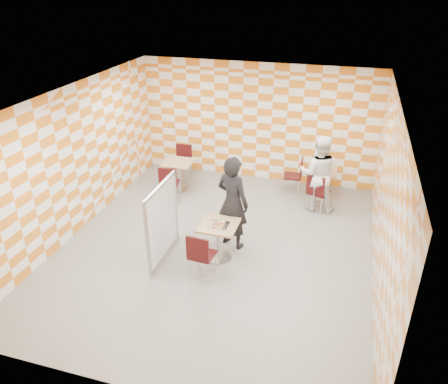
# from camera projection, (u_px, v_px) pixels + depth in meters

# --- Properties ---
(room_shell) EXTENTS (7.00, 7.00, 7.00)m
(room_shell) POSITION_uv_depth(u_px,v_px,m) (224.00, 168.00, 8.52)
(room_shell) COLOR gray
(room_shell) RESTS_ON ground
(main_table) EXTENTS (0.70, 0.70, 0.75)m
(main_table) POSITION_uv_depth(u_px,v_px,m) (219.00, 235.00, 8.18)
(main_table) COLOR tan
(main_table) RESTS_ON ground
(second_table) EXTENTS (0.70, 0.70, 0.75)m
(second_table) POSITION_uv_depth(u_px,v_px,m) (321.00, 179.00, 10.40)
(second_table) COLOR tan
(second_table) RESTS_ON ground
(empty_table) EXTENTS (0.70, 0.70, 0.75)m
(empty_table) POSITION_uv_depth(u_px,v_px,m) (179.00, 171.00, 10.81)
(empty_table) COLOR tan
(empty_table) RESTS_ON ground
(chair_main_front) EXTENTS (0.46, 0.47, 0.92)m
(chair_main_front) POSITION_uv_depth(u_px,v_px,m) (200.00, 253.00, 7.60)
(chair_main_front) COLOR #330A0B
(chair_main_front) RESTS_ON ground
(chair_second_front) EXTENTS (0.54, 0.54, 0.92)m
(chair_second_front) POSITION_uv_depth(u_px,v_px,m) (317.00, 190.00, 9.79)
(chair_second_front) COLOR #330A0B
(chair_second_front) RESTS_ON ground
(chair_second_side) EXTENTS (0.45, 0.44, 0.92)m
(chair_second_side) POSITION_uv_depth(u_px,v_px,m) (297.00, 173.00, 10.60)
(chair_second_side) COLOR #330A0B
(chair_second_side) RESTS_ON ground
(chair_empty_near) EXTENTS (0.50, 0.51, 0.92)m
(chair_empty_near) POSITION_uv_depth(u_px,v_px,m) (169.00, 181.00, 10.19)
(chair_empty_near) COLOR #330A0B
(chair_empty_near) RESTS_ON ground
(chair_empty_far) EXTENTS (0.47, 0.48, 0.92)m
(chair_empty_far) POSITION_uv_depth(u_px,v_px,m) (183.00, 159.00, 11.37)
(chair_empty_far) COLOR #330A0B
(chair_empty_far) RESTS_ON ground
(partition) EXTENTS (0.08, 1.38, 1.55)m
(partition) POSITION_uv_depth(u_px,v_px,m) (162.00, 222.00, 8.07)
(partition) COLOR white
(partition) RESTS_ON ground
(man_dark) EXTENTS (0.81, 0.67, 1.90)m
(man_dark) POSITION_uv_depth(u_px,v_px,m) (233.00, 203.00, 8.40)
(man_dark) COLOR black
(man_dark) RESTS_ON ground
(man_white) EXTENTS (0.90, 0.71, 1.79)m
(man_white) POSITION_uv_depth(u_px,v_px,m) (319.00, 174.00, 9.74)
(man_white) COLOR white
(man_white) RESTS_ON ground
(pizza_on_foil) EXTENTS (0.40, 0.40, 0.04)m
(pizza_on_foil) POSITION_uv_depth(u_px,v_px,m) (218.00, 224.00, 8.05)
(pizza_on_foil) COLOR silver
(pizza_on_foil) RESTS_ON main_table
(sport_bottle) EXTENTS (0.06, 0.06, 0.20)m
(sport_bottle) POSITION_uv_depth(u_px,v_px,m) (315.00, 164.00, 10.38)
(sport_bottle) COLOR white
(sport_bottle) RESTS_ON second_table
(soda_bottle) EXTENTS (0.07, 0.07, 0.23)m
(soda_bottle) POSITION_uv_depth(u_px,v_px,m) (327.00, 166.00, 10.23)
(soda_bottle) COLOR black
(soda_bottle) RESTS_ON second_table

